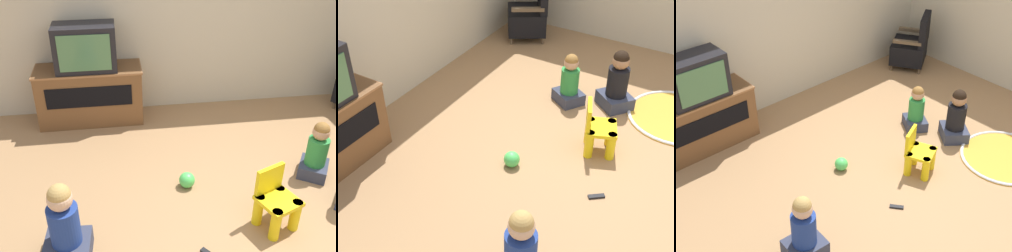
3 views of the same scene
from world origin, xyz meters
The scene contains 7 objects.
ground_plane centered at (0.00, 0.00, 0.00)m, with size 30.00×30.00×0.00m, color #9E754C.
black_armchair centered at (1.98, 1.90, 0.34)m, with size 0.77×0.75×0.88m.
yellow_kid_chair centered at (0.02, 0.06, 0.22)m, with size 0.40×0.40×0.54m.
child_watching_center centered at (0.87, 0.18, 0.30)m, with size 0.47×0.47×0.70m.
child_watching_right centered at (0.68, 0.68, 0.26)m, with size 0.40×0.41×0.61m.
toy_ball centered at (-0.63, 0.67, 0.08)m, with size 0.16×0.16×0.16m.
remote_control centered at (-0.62, -0.21, 0.01)m, with size 0.13×0.14×0.02m.
Camera 2 is at (-3.61, -1.06, 3.00)m, focal length 50.00 mm.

